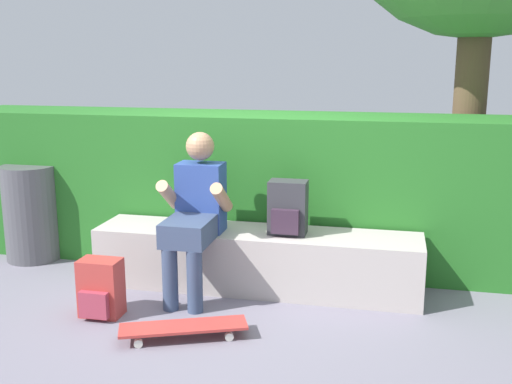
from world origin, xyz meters
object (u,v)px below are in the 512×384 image
at_px(bench_main, 256,260).
at_px(skateboard_near_person, 183,327).
at_px(trash_bin, 32,213).
at_px(backpack_on_ground, 100,289).
at_px(person_skater, 195,210).
at_px(backpack_on_bench, 288,208).

bearing_deg(bench_main, skateboard_near_person, -105.36).
distance_m(bench_main, trash_bin, 2.08).
xyz_separation_m(backpack_on_ground, trash_bin, (-1.13, 0.99, 0.22)).
bearing_deg(person_skater, backpack_on_bench, 18.09).
bearing_deg(trash_bin, backpack_on_bench, -6.60).
bearing_deg(skateboard_near_person, bench_main, 74.64).
relative_size(backpack_on_bench, backpack_on_ground, 1.00).
relative_size(skateboard_near_person, backpack_on_ground, 2.04).
distance_m(person_skater, skateboard_near_person, 0.94).
bearing_deg(backpack_on_bench, person_skater, -161.91).
distance_m(person_skater, backpack_on_ground, 0.86).
bearing_deg(skateboard_near_person, backpack_on_ground, 162.50).
bearing_deg(backpack_on_bench, trash_bin, 173.40).
bearing_deg(backpack_on_ground, trash_bin, 138.78).
relative_size(person_skater, backpack_on_ground, 3.00).
height_order(backpack_on_bench, trash_bin, backpack_on_bench).
relative_size(person_skater, backpack_on_bench, 3.00).
bearing_deg(backpack_on_ground, bench_main, 38.53).
xyz_separation_m(skateboard_near_person, backpack_on_bench, (0.50, 0.94, 0.57)).
bearing_deg(skateboard_near_person, person_skater, 101.50).
bearing_deg(backpack_on_ground, skateboard_near_person, -17.50).
relative_size(bench_main, backpack_on_bench, 6.17).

